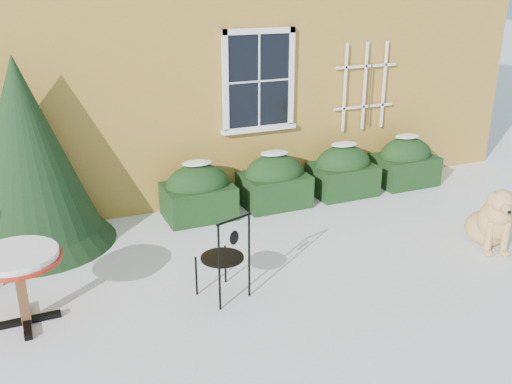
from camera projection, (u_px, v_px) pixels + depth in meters
name	position (u px, v px, depth m)	size (l,w,h in m)	color
ground	(289.00, 289.00, 6.86)	(80.00, 80.00, 0.00)	white
hedge_row	(309.00, 176.00, 9.52)	(4.95, 0.80, 0.91)	black
evergreen_shrub	(28.00, 172.00, 7.69)	(2.16, 2.16, 2.62)	black
bistro_table	(17.00, 265.00, 5.93)	(0.92, 0.92, 0.85)	black
patio_chair_near	(225.00, 256.00, 6.50)	(0.59, 0.59, 1.05)	black
dog	(492.00, 222.00, 7.80)	(0.81, 1.00, 0.94)	tan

